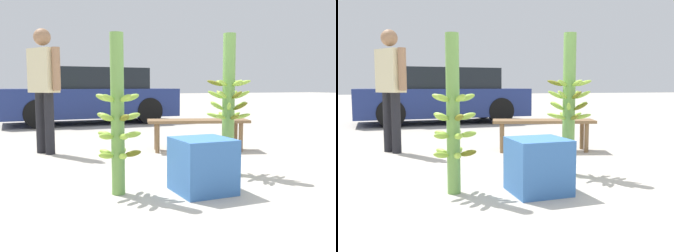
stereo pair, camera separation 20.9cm
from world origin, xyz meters
TOP-DOWN VIEW (x-y plane):
  - ground_plane at (0.00, 0.00)m, footprint 80.00×80.00m
  - banana_stalk_left at (-0.69, 0.05)m, footprint 0.39×0.40m
  - banana_stalk_center at (0.58, 0.35)m, footprint 0.44×0.46m
  - vendor_person at (-1.08, 2.31)m, footprint 0.43×0.61m
  - market_bench at (0.93, 1.70)m, footprint 1.47×0.81m
  - parked_car at (0.37, 6.34)m, footprint 4.13×1.79m
  - produce_crate at (-0.00, -0.17)m, footprint 0.47×0.47m

SIDE VIEW (x-z plane):
  - ground_plane at x=0.00m, z-range 0.00..0.00m
  - produce_crate at x=0.00m, z-range 0.00..0.47m
  - market_bench at x=0.93m, z-range 0.16..0.60m
  - banana_stalk_left at x=-0.69m, z-range -0.03..1.32m
  - parked_car at x=0.37m, z-range -0.02..1.33m
  - banana_stalk_center at x=0.58m, z-range 0.01..1.46m
  - vendor_person at x=-1.08m, z-range 0.16..1.83m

